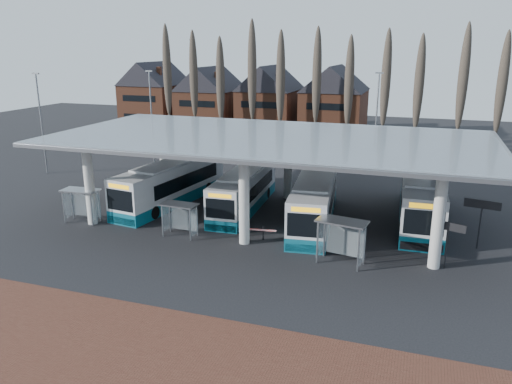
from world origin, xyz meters
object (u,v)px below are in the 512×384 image
(bus_0, at_px, (172,183))
(bus_3, at_px, (421,198))
(bus_1, at_px, (244,190))
(shelter_2, at_px, (342,232))
(shelter_0, at_px, (82,198))
(bus_2, at_px, (314,201))
(shelter_1, at_px, (180,212))

(bus_0, relative_size, bus_3, 0.97)
(bus_1, xyz_separation_m, bus_3, (13.55, 1.67, 0.22))
(bus_1, distance_m, shelter_2, 12.30)
(bus_1, relative_size, shelter_0, 4.13)
(bus_2, distance_m, bus_3, 8.06)
(bus_1, height_order, shelter_0, bus_1)
(bus_2, height_order, shelter_0, bus_2)
(shelter_0, bearing_deg, shelter_1, -5.91)
(shelter_0, relative_size, shelter_2, 0.88)
(bus_0, distance_m, bus_2, 12.34)
(shelter_0, bearing_deg, shelter_2, -7.65)
(shelter_1, relative_size, shelter_2, 0.81)
(bus_0, bearing_deg, shelter_2, -18.51)
(bus_3, bearing_deg, bus_0, -176.28)
(bus_2, distance_m, shelter_0, 17.32)
(bus_3, height_order, shelter_2, bus_3)
(bus_0, bearing_deg, shelter_1, -50.14)
(bus_1, bearing_deg, bus_2, -15.32)
(bus_3, relative_size, shelter_2, 4.17)
(shelter_0, relative_size, shelter_1, 1.08)
(bus_0, distance_m, shelter_1, 7.87)
(bus_1, xyz_separation_m, shelter_1, (-2.08, -7.15, 0.20))
(shelter_1, height_order, shelter_2, shelter_2)
(bus_0, distance_m, bus_3, 19.92)
(bus_0, relative_size, shelter_2, 4.04)
(bus_1, distance_m, bus_3, 13.65)
(shelter_1, distance_m, shelter_2, 11.35)
(bus_2, bearing_deg, shelter_0, -168.24)
(shelter_2, bearing_deg, bus_2, 124.76)
(bus_0, xyz_separation_m, shelter_1, (4.18, -6.67, 0.05))
(bus_0, relative_size, bus_1, 1.11)
(bus_1, relative_size, bus_2, 0.92)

